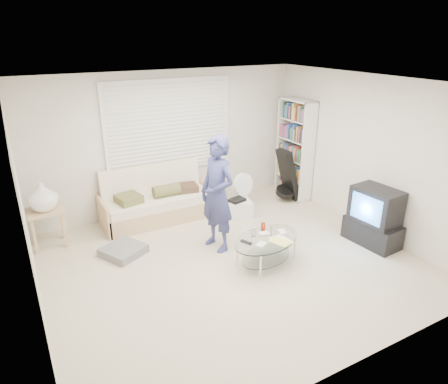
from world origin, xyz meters
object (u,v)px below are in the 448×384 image
tv_unit (374,217)px  coffee_table (267,243)px  futon_sofa (157,202)px  bookshelf (295,149)px

tv_unit → coffee_table: (-1.79, 0.28, -0.11)m
futon_sofa → bookshelf: 2.84m
tv_unit → bookshelf: bearing=86.7°
tv_unit → futon_sofa: bearing=137.2°
bookshelf → futon_sofa: bearing=174.5°
futon_sofa → coffee_table: size_ratio=1.56×
futon_sofa → coffee_table: bearing=-68.7°
tv_unit → coffee_table: size_ratio=0.74×
futon_sofa → bookshelf: (2.75, -0.26, 0.65)m
futon_sofa → tv_unit: bearing=-42.8°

